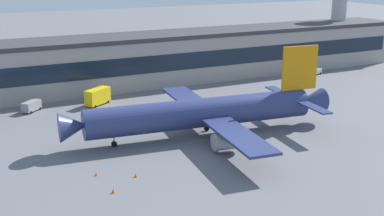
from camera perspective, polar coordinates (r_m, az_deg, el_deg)
name	(u,v)px	position (r m, az deg, el deg)	size (l,w,h in m)	color
ground_plane	(194,138)	(101.08, 0.18, -3.51)	(600.00, 600.00, 0.00)	slate
terminal_building	(116,62)	(143.22, -8.78, 5.26)	(200.02, 16.79, 14.63)	#9E9993
airliner	(205,113)	(101.15, 1.49, -0.53)	(57.55, 49.05, 17.50)	navy
control_tower	(339,7)	(188.50, 16.63, 11.05)	(10.15, 10.15, 30.73)	#B7B7B2
crew_van	(31,106)	(124.85, -18.05, 0.24)	(5.25, 5.22, 2.55)	gray
belt_loader	(306,76)	(155.41, 12.95, 3.57)	(6.69, 3.46, 1.95)	red
follow_me_car	(315,71)	(164.10, 14.03, 4.14)	(4.68, 2.69, 1.85)	white
catering_truck	(97,96)	(126.49, -10.86, 1.36)	(7.43, 6.16, 4.15)	yellow
traffic_cone_0	(136,175)	(83.74, -6.50, -7.70)	(0.53, 0.53, 0.66)	#F2590C
traffic_cone_1	(113,191)	(78.78, -9.05, -9.39)	(0.58, 0.58, 0.72)	#F2590C
traffic_cone_2	(96,174)	(85.26, -10.99, -7.48)	(0.48, 0.48, 0.60)	#F2590C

